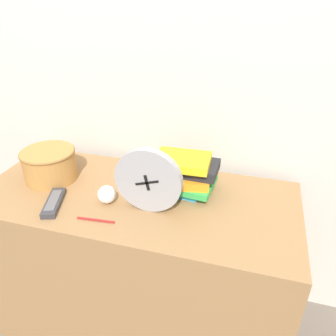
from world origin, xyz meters
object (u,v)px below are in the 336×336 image
object	(u,v)px
book_stack	(185,173)
tv_remote	(54,202)
desk_clock	(148,181)
pen	(96,220)
crumpled_paper_ball	(107,194)
basket	(49,164)

from	to	relation	value
book_stack	tv_remote	xyz separation A→B (m)	(-0.44, -0.24, -0.06)
desk_clock	pen	world-z (taller)	desk_clock
tv_remote	pen	bearing A→B (deg)	-12.53
desk_clock	tv_remote	xyz separation A→B (m)	(-0.35, -0.07, -0.11)
book_stack	desk_clock	bearing A→B (deg)	-119.20
crumpled_paper_ball	pen	distance (m)	0.12
crumpled_paper_ball	tv_remote	bearing A→B (deg)	-158.50
book_stack	basket	bearing A→B (deg)	-172.91
basket	pen	world-z (taller)	basket
book_stack	crumpled_paper_ball	world-z (taller)	book_stack
desk_clock	crumpled_paper_ball	xyz separation A→B (m)	(-0.16, -0.00, -0.09)
basket	tv_remote	xyz separation A→B (m)	(0.12, -0.17, -0.06)
tv_remote	pen	xyz separation A→B (m)	(0.19, -0.04, -0.01)
crumpled_paper_ball	desk_clock	bearing A→B (deg)	0.21
pen	desk_clock	bearing A→B (deg)	36.64
desk_clock	basket	xyz separation A→B (m)	(-0.46, 0.09, -0.05)
book_stack	crumpled_paper_ball	xyz separation A→B (m)	(-0.25, -0.16, -0.04)
book_stack	pen	xyz separation A→B (m)	(-0.25, -0.28, -0.07)
desk_clock	book_stack	distance (m)	0.19
basket	pen	xyz separation A→B (m)	(0.31, -0.21, -0.07)
desk_clock	basket	size ratio (longest dim) A/B	1.10
book_stack	pen	distance (m)	0.38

